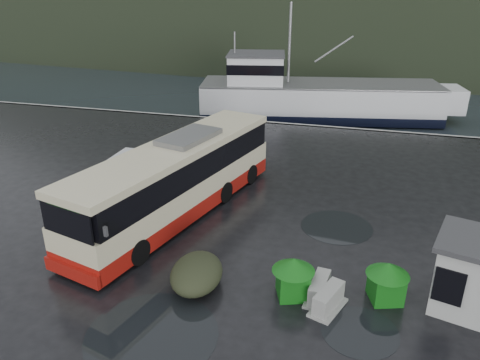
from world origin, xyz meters
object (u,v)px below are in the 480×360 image
(white_van, at_px, (121,213))
(fishing_trawler, at_px, (319,103))
(jersey_barrier_a, at_px, (328,309))
(ticket_kiosk, at_px, (479,311))
(waste_bin_left, at_px, (292,295))
(waste_bin_right, at_px, (384,299))
(dome_tent, at_px, (197,285))
(coach_bus, at_px, (179,213))
(jersey_barrier_b, at_px, (318,298))

(white_van, distance_m, fishing_trawler, 25.98)
(jersey_barrier_a, bearing_deg, ticket_kiosk, 13.63)
(waste_bin_left, bearing_deg, white_van, 155.28)
(waste_bin_left, bearing_deg, fishing_trawler, 94.28)
(waste_bin_right, bearing_deg, dome_tent, -171.97)
(waste_bin_right, height_order, jersey_barrier_a, waste_bin_right)
(dome_tent, xyz_separation_m, fishing_trawler, (1.43, 29.61, 0.00))
(dome_tent, distance_m, jersey_barrier_a, 4.98)
(waste_bin_left, relative_size, fishing_trawler, 0.06)
(waste_bin_right, xyz_separation_m, dome_tent, (-6.93, -0.98, 0.00))
(coach_bus, xyz_separation_m, white_van, (-2.81, -0.78, 0.00))
(jersey_barrier_b, relative_size, fishing_trawler, 0.06)
(jersey_barrier_b, bearing_deg, fishing_trawler, 96.18)
(waste_bin_left, bearing_deg, jersey_barrier_a, -18.28)
(waste_bin_left, xyz_separation_m, ticket_kiosk, (6.56, 0.82, 0.00))
(waste_bin_left, distance_m, waste_bin_right, 3.36)
(coach_bus, bearing_deg, dome_tent, -46.94)
(waste_bin_right, bearing_deg, jersey_barrier_b, -166.44)
(jersey_barrier_a, bearing_deg, waste_bin_right, 29.04)
(coach_bus, bearing_deg, waste_bin_left, -22.99)
(waste_bin_left, relative_size, waste_bin_right, 1.01)
(white_van, distance_m, ticket_kiosk, 16.27)
(white_van, relative_size, jersey_barrier_a, 3.61)
(ticket_kiosk, distance_m, jersey_barrier_a, 5.36)
(ticket_kiosk, xyz_separation_m, jersey_barrier_a, (-5.21, -1.26, 0.00))
(jersey_barrier_b, bearing_deg, waste_bin_right, 13.56)
(dome_tent, height_order, jersey_barrier_b, dome_tent)
(waste_bin_left, bearing_deg, dome_tent, -174.67)
(waste_bin_right, xyz_separation_m, jersey_barrier_b, (-2.33, -0.56, 0.00))
(coach_bus, bearing_deg, waste_bin_right, -9.41)
(dome_tent, bearing_deg, ticket_kiosk, 6.47)
(jersey_barrier_b, height_order, fishing_trawler, fishing_trawler)
(waste_bin_left, distance_m, dome_tent, 3.64)
(white_van, distance_m, waste_bin_left, 10.27)
(jersey_barrier_a, relative_size, fishing_trawler, 0.06)
(dome_tent, relative_size, jersey_barrier_b, 1.66)
(waste_bin_right, relative_size, jersey_barrier_b, 0.95)
(white_van, bearing_deg, jersey_barrier_b, -21.75)
(waste_bin_right, height_order, fishing_trawler, fishing_trawler)
(ticket_kiosk, relative_size, jersey_barrier_b, 2.15)
(ticket_kiosk, relative_size, jersey_barrier_a, 2.13)
(coach_bus, height_order, dome_tent, coach_bus)
(coach_bus, xyz_separation_m, ticket_kiosk, (13.09, -4.25, 0.00))
(coach_bus, distance_m, waste_bin_left, 8.26)
(dome_tent, xyz_separation_m, ticket_kiosk, (10.19, 1.16, 0.00))
(white_van, xyz_separation_m, waste_bin_left, (9.33, -4.30, 0.00))
(coach_bus, height_order, jersey_barrier_a, coach_bus)
(waste_bin_left, bearing_deg, jersey_barrier_b, 4.48)
(coach_bus, bearing_deg, jersey_barrier_a, -20.15)
(ticket_kiosk, bearing_deg, jersey_barrier_a, -150.52)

